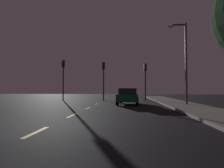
{
  "coord_description": "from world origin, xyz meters",
  "views": [
    {
      "loc": [
        2.93,
        -6.86,
        1.37
      ],
      "look_at": [
        0.96,
        15.64,
        2.05
      ],
      "focal_mm": 29.38,
      "sensor_mm": 36.0,
      "label": 1
    }
  ],
  "objects_px": {
    "traffic_signal_center": "(104,73)",
    "street_lamp_right": "(183,56)",
    "traffic_signal_left": "(63,72)",
    "car_stopped_ahead": "(128,96)",
    "traffic_signal_right": "(145,75)"
  },
  "relations": [
    {
      "from": "traffic_signal_center",
      "to": "street_lamp_right",
      "type": "relative_size",
      "value": 0.69
    },
    {
      "from": "traffic_signal_center",
      "to": "car_stopped_ahead",
      "type": "distance_m",
      "value": 6.82
    },
    {
      "from": "traffic_signal_left",
      "to": "street_lamp_right",
      "type": "height_order",
      "value": "street_lamp_right"
    },
    {
      "from": "traffic_signal_center",
      "to": "traffic_signal_right",
      "type": "bearing_deg",
      "value": -0.01
    },
    {
      "from": "traffic_signal_left",
      "to": "traffic_signal_right",
      "type": "distance_m",
      "value": 10.27
    },
    {
      "from": "traffic_signal_left",
      "to": "traffic_signal_right",
      "type": "xyz_separation_m",
      "value": [
        10.26,
        -0.0,
        -0.36
      ]
    },
    {
      "from": "traffic_signal_right",
      "to": "traffic_signal_left",
      "type": "bearing_deg",
      "value": 179.99
    },
    {
      "from": "street_lamp_right",
      "to": "traffic_signal_right",
      "type": "bearing_deg",
      "value": 110.69
    },
    {
      "from": "traffic_signal_left",
      "to": "traffic_signal_right",
      "type": "height_order",
      "value": "traffic_signal_left"
    },
    {
      "from": "traffic_signal_right",
      "to": "street_lamp_right",
      "type": "height_order",
      "value": "street_lamp_right"
    },
    {
      "from": "traffic_signal_right",
      "to": "car_stopped_ahead",
      "type": "relative_size",
      "value": 1.13
    },
    {
      "from": "traffic_signal_left",
      "to": "car_stopped_ahead",
      "type": "relative_size",
      "value": 1.27
    },
    {
      "from": "traffic_signal_center",
      "to": "street_lamp_right",
      "type": "xyz_separation_m",
      "value": [
        7.65,
        -6.7,
        0.81
      ]
    },
    {
      "from": "car_stopped_ahead",
      "to": "street_lamp_right",
      "type": "distance_m",
      "value": 5.87
    },
    {
      "from": "traffic_signal_center",
      "to": "car_stopped_ahead",
      "type": "relative_size",
      "value": 1.2
    }
  ]
}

